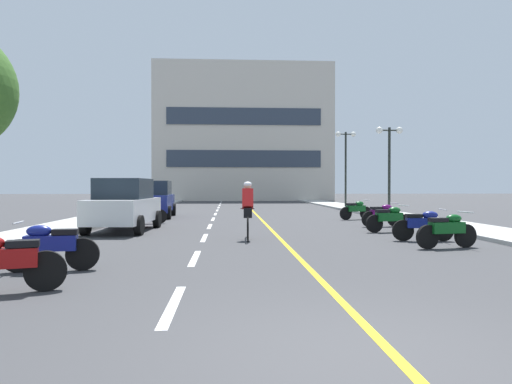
{
  "coord_description": "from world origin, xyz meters",
  "views": [
    {
      "loc": [
        -1.27,
        -4.18,
        1.56
      ],
      "look_at": [
        0.16,
        20.24,
        1.25
      ],
      "focal_mm": 32.96,
      "sensor_mm": 36.0,
      "label": 1
    }
  ],
  "objects_px": {
    "motorcycle_4": "(389,218)",
    "motorcycle_7": "(356,209)",
    "motorcycle_1": "(50,246)",
    "cyclist_rider": "(248,209)",
    "motorcycle_2": "(447,229)",
    "motorcycle_6": "(146,212)",
    "motorcycle_0": "(3,261)",
    "motorcycle_5": "(382,214)",
    "street_lamp_far": "(346,152)",
    "motorcycle_3": "(423,225)",
    "parked_car_near": "(124,205)",
    "street_lamp_mid": "(389,149)",
    "parked_car_mid": "(154,199)"
  },
  "relations": [
    {
      "from": "motorcycle_1",
      "to": "parked_car_mid",
      "type": "bearing_deg",
      "value": 91.79
    },
    {
      "from": "parked_car_near",
      "to": "motorcycle_2",
      "type": "height_order",
      "value": "parked_car_near"
    },
    {
      "from": "motorcycle_1",
      "to": "motorcycle_6",
      "type": "relative_size",
      "value": 1.01
    },
    {
      "from": "street_lamp_far",
      "to": "motorcycle_5",
      "type": "height_order",
      "value": "street_lamp_far"
    },
    {
      "from": "parked_car_mid",
      "to": "motorcycle_3",
      "type": "height_order",
      "value": "parked_car_mid"
    },
    {
      "from": "motorcycle_4",
      "to": "motorcycle_6",
      "type": "xyz_separation_m",
      "value": [
        -8.84,
        4.04,
        0.0
      ]
    },
    {
      "from": "motorcycle_0",
      "to": "cyclist_rider",
      "type": "height_order",
      "value": "cyclist_rider"
    },
    {
      "from": "street_lamp_far",
      "to": "motorcycle_0",
      "type": "height_order",
      "value": "street_lamp_far"
    },
    {
      "from": "parked_car_mid",
      "to": "motorcycle_0",
      "type": "distance_m",
      "value": 16.66
    },
    {
      "from": "motorcycle_7",
      "to": "cyclist_rider",
      "type": "xyz_separation_m",
      "value": [
        -5.37,
        -7.89,
        0.41
      ]
    },
    {
      "from": "motorcycle_1",
      "to": "motorcycle_2",
      "type": "distance_m",
      "value": 9.12
    },
    {
      "from": "parked_car_near",
      "to": "motorcycle_3",
      "type": "xyz_separation_m",
      "value": [
        9.09,
        -3.5,
        -0.44
      ]
    },
    {
      "from": "motorcycle_0",
      "to": "motorcycle_1",
      "type": "xyz_separation_m",
      "value": [
        -0.0,
        1.8,
        0.0
      ]
    },
    {
      "from": "cyclist_rider",
      "to": "motorcycle_6",
      "type": "bearing_deg",
      "value": 123.65
    },
    {
      "from": "motorcycle_1",
      "to": "cyclist_rider",
      "type": "relative_size",
      "value": 0.96
    },
    {
      "from": "parked_car_near",
      "to": "motorcycle_1",
      "type": "xyz_separation_m",
      "value": [
        0.35,
        -7.69,
        -0.44
      ]
    },
    {
      "from": "street_lamp_mid",
      "to": "motorcycle_3",
      "type": "xyz_separation_m",
      "value": [
        -3.11,
        -11.73,
        -3.07
      ]
    },
    {
      "from": "motorcycle_1",
      "to": "cyclist_rider",
      "type": "height_order",
      "value": "cyclist_rider"
    },
    {
      "from": "motorcycle_4",
      "to": "motorcycle_7",
      "type": "distance_m",
      "value": 5.99
    },
    {
      "from": "motorcycle_7",
      "to": "motorcycle_3",
      "type": "bearing_deg",
      "value": -92.91
    },
    {
      "from": "motorcycle_4",
      "to": "motorcycle_5",
      "type": "height_order",
      "value": "same"
    },
    {
      "from": "street_lamp_far",
      "to": "motorcycle_7",
      "type": "distance_m",
      "value": 12.29
    },
    {
      "from": "motorcycle_2",
      "to": "parked_car_near",
      "type": "bearing_deg",
      "value": 151.09
    },
    {
      "from": "motorcycle_1",
      "to": "motorcycle_5",
      "type": "relative_size",
      "value": 1.01
    },
    {
      "from": "motorcycle_2",
      "to": "cyclist_rider",
      "type": "bearing_deg",
      "value": 156.01
    },
    {
      "from": "motorcycle_1",
      "to": "motorcycle_6",
      "type": "bearing_deg",
      "value": 90.85
    },
    {
      "from": "motorcycle_2",
      "to": "motorcycle_7",
      "type": "distance_m",
      "value": 10.08
    },
    {
      "from": "parked_car_mid",
      "to": "motorcycle_7",
      "type": "relative_size",
      "value": 2.59
    },
    {
      "from": "cyclist_rider",
      "to": "motorcycle_0",
      "type": "bearing_deg",
      "value": -119.67
    },
    {
      "from": "motorcycle_0",
      "to": "motorcycle_6",
      "type": "height_order",
      "value": "same"
    },
    {
      "from": "motorcycle_0",
      "to": "motorcycle_7",
      "type": "bearing_deg",
      "value": 57.79
    },
    {
      "from": "street_lamp_far",
      "to": "motorcycle_0",
      "type": "bearing_deg",
      "value": -113.95
    },
    {
      "from": "parked_car_near",
      "to": "motorcycle_0",
      "type": "height_order",
      "value": "parked_car_near"
    },
    {
      "from": "street_lamp_far",
      "to": "cyclist_rider",
      "type": "relative_size",
      "value": 3.01
    },
    {
      "from": "motorcycle_1",
      "to": "motorcycle_4",
      "type": "distance_m",
      "value": 11.02
    },
    {
      "from": "motorcycle_2",
      "to": "motorcycle_5",
      "type": "distance_m",
      "value": 6.25
    },
    {
      "from": "motorcycle_1",
      "to": "motorcycle_2",
      "type": "bearing_deg",
      "value": 17.13
    },
    {
      "from": "parked_car_near",
      "to": "parked_car_mid",
      "type": "relative_size",
      "value": 1.01
    },
    {
      "from": "motorcycle_2",
      "to": "motorcycle_5",
      "type": "bearing_deg",
      "value": 86.13
    },
    {
      "from": "motorcycle_1",
      "to": "motorcycle_6",
      "type": "distance_m",
      "value": 10.83
    },
    {
      "from": "motorcycle_1",
      "to": "motorcycle_3",
      "type": "bearing_deg",
      "value": 25.63
    },
    {
      "from": "street_lamp_mid",
      "to": "street_lamp_far",
      "type": "relative_size",
      "value": 0.87
    },
    {
      "from": "parked_car_near",
      "to": "motorcycle_0",
      "type": "distance_m",
      "value": 9.51
    },
    {
      "from": "street_lamp_mid",
      "to": "motorcycle_7",
      "type": "xyz_separation_m",
      "value": [
        -2.67,
        -3.17,
        -3.07
      ]
    },
    {
      "from": "street_lamp_mid",
      "to": "motorcycle_2",
      "type": "relative_size",
      "value": 2.73
    },
    {
      "from": "motorcycle_4",
      "to": "motorcycle_7",
      "type": "relative_size",
      "value": 1.03
    },
    {
      "from": "motorcycle_6",
      "to": "motorcycle_7",
      "type": "bearing_deg",
      "value": 11.67
    },
    {
      "from": "cyclist_rider",
      "to": "parked_car_near",
      "type": "bearing_deg",
      "value": 145.83
    },
    {
      "from": "street_lamp_mid",
      "to": "motorcycle_2",
      "type": "bearing_deg",
      "value": -103.3
    },
    {
      "from": "parked_car_near",
      "to": "motorcycle_4",
      "type": "distance_m",
      "value": 9.08
    }
  ]
}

